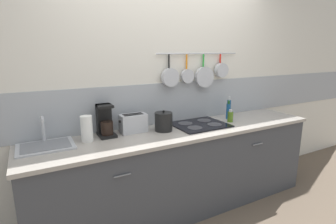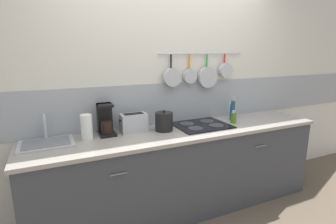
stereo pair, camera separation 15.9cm
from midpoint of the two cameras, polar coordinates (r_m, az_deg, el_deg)
ground_plane at (r=3.06m, az=4.72°, el=-20.18°), size 12.00×12.00×0.00m
wall_back at (r=2.89m, az=1.80°, el=5.07°), size 7.20×0.14×2.60m
cabinet_base at (r=2.84m, az=4.89°, el=-12.94°), size 3.02×0.60×0.86m
countertop at (r=2.68m, az=5.08°, el=-4.31°), size 3.06×0.63×0.03m
sink_basin at (r=2.47m, az=-23.31°, el=-6.02°), size 0.45×0.33×0.24m
paper_towel_roll at (r=2.44m, az=-15.53°, el=-3.22°), size 0.10×0.10×0.23m
coffee_maker at (r=2.56m, az=-11.69°, el=-2.01°), size 0.15×0.21×0.30m
toaster at (r=2.61m, az=-5.75°, el=-2.31°), size 0.27×0.14×0.18m
kettle at (r=2.62m, az=0.86°, el=-2.10°), size 0.18×0.18×0.21m
cooktop at (r=2.85m, az=8.89°, el=-2.82°), size 0.57×0.47×0.01m
bottle_hot_sauce at (r=3.02m, az=15.53°, el=-1.16°), size 0.06×0.06×0.14m
bottle_sesame_oil at (r=3.14m, az=15.16°, el=0.05°), size 0.05×0.05×0.22m
bottle_dish_soap at (r=3.21m, az=15.32°, el=0.65°), size 0.05×0.05×0.26m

